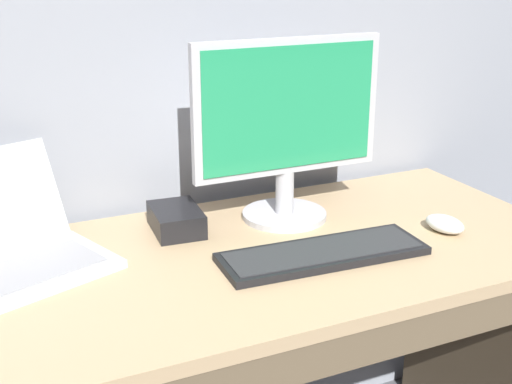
# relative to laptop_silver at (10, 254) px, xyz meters

# --- Properties ---
(desk) EXTENTS (1.66, 0.68, 0.77)m
(desk) POSITION_rel_laptop_silver_xyz_m (0.40, -0.14, -0.27)
(desk) COLOR tan
(desk) RESTS_ON ground
(laptop_silver) EXTENTS (0.44, 0.42, 0.22)m
(laptop_silver) POSITION_rel_laptop_silver_xyz_m (0.00, 0.00, 0.00)
(laptop_silver) COLOR silver
(laptop_silver) RESTS_ON desk
(external_monitor) EXTENTS (0.48, 0.21, 0.44)m
(external_monitor) POSITION_rel_laptop_silver_xyz_m (0.65, 0.02, 0.19)
(external_monitor) COLOR #B7B7BC
(external_monitor) RESTS_ON desk
(wired_keyboard) EXTENTS (0.46, 0.17, 0.02)m
(wired_keyboard) POSITION_rel_laptop_silver_xyz_m (0.62, -0.21, -0.03)
(wired_keyboard) COLOR black
(wired_keyboard) RESTS_ON desk
(computer_mouse) EXTENTS (0.08, 0.11, 0.04)m
(computer_mouse) POSITION_rel_laptop_silver_xyz_m (0.95, -0.20, -0.02)
(computer_mouse) COLOR white
(computer_mouse) RESTS_ON desk
(external_drive_box) EXTENTS (0.12, 0.17, 0.06)m
(external_drive_box) POSITION_rel_laptop_silver_xyz_m (0.38, 0.07, -0.01)
(external_drive_box) COLOR black
(external_drive_box) RESTS_ON desk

